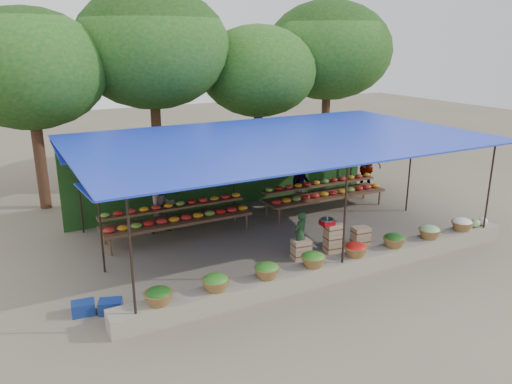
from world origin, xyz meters
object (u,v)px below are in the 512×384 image
vendor_seated (300,235)px  blue_crate_front (111,306)px  crate_counter (333,240)px  blue_crate_back (83,308)px  weighing_scale (327,222)px

vendor_seated → blue_crate_front: bearing=-17.0°
crate_counter → blue_crate_back: crate_counter is taller
blue_crate_back → crate_counter: bearing=9.0°
weighing_scale → blue_crate_back: (-6.11, -0.22, -0.72)m
crate_counter → vendor_seated: bearing=176.3°
vendor_seated → blue_crate_back: (-5.34, -0.28, -0.48)m
crate_counter → vendor_seated: (-0.97, 0.06, 0.31)m
crate_counter → blue_crate_front: (-5.81, -0.40, -0.17)m
weighing_scale → vendor_seated: vendor_seated is taller
vendor_seated → blue_crate_front: vendor_seated is taller
blue_crate_front → vendor_seated: bearing=25.1°
blue_crate_front → blue_crate_back: 0.53m
crate_counter → blue_crate_back: 6.32m
crate_counter → blue_crate_back: bearing=-178.0°
weighing_scale → blue_crate_back: bearing=-178.0°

